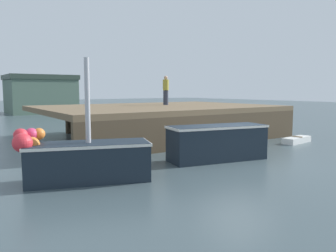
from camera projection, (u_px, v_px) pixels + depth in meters
ground at (238, 162)px, 12.12m from camera, size 120.00×160.00×0.10m
pier at (163, 111)px, 17.76m from camera, size 12.19×8.40×1.67m
fishing_boat_near_left at (85, 159)px, 9.26m from camera, size 3.68×2.25×3.40m
fishing_boat_near_right at (217, 142)px, 12.08m from camera, size 3.78×1.91×1.27m
rowboat at (297, 140)px, 16.10m from camera, size 1.89×0.83×0.32m
dockworker at (166, 90)px, 19.28m from camera, size 0.34×0.34×1.67m
warehouse at (41, 94)px, 36.94m from camera, size 6.98×5.97×4.14m
mooring_buoy_foreground at (83, 171)px, 9.15m from camera, size 0.55×0.55×0.72m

